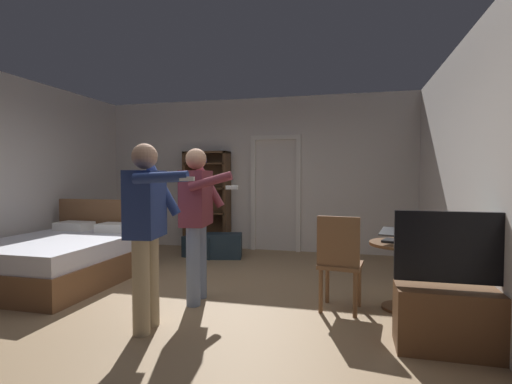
% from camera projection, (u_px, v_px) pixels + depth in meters
% --- Properties ---
extents(ground_plane, '(6.74, 6.74, 0.00)m').
position_uv_depth(ground_plane, '(185.00, 301.00, 4.26)').
color(ground_plane, '#997A56').
extents(wall_back, '(6.06, 0.12, 2.83)m').
position_uv_depth(wall_back, '(254.00, 174.00, 7.23)').
color(wall_back, silver).
rests_on(wall_back, ground_plane).
extents(wall_right, '(0.12, 6.37, 2.83)m').
position_uv_depth(wall_right, '(485.00, 173.00, 3.48)').
color(wall_right, silver).
rests_on(wall_right, ground_plane).
extents(doorway_frame, '(0.93, 0.08, 2.13)m').
position_uv_depth(doorway_frame, '(276.00, 185.00, 7.05)').
color(doorway_frame, white).
rests_on(doorway_frame, ground_plane).
extents(bed, '(1.63, 2.06, 1.02)m').
position_uv_depth(bed, '(63.00, 258.00, 5.09)').
color(bed, brown).
rests_on(bed, ground_plane).
extents(bookshelf, '(0.86, 0.32, 1.84)m').
position_uv_depth(bookshelf, '(207.00, 197.00, 7.23)').
color(bookshelf, '#4C331E').
rests_on(bookshelf, ground_plane).
extents(tv_flatscreen, '(0.96, 0.40, 1.12)m').
position_uv_depth(tv_flatscreen, '(458.00, 310.00, 3.01)').
color(tv_flatscreen, brown).
rests_on(tv_flatscreen, ground_plane).
extents(side_table, '(0.67, 0.67, 0.70)m').
position_uv_depth(side_table, '(402.00, 264.00, 3.97)').
color(side_table, brown).
rests_on(side_table, ground_plane).
extents(laptop, '(0.41, 0.41, 0.16)m').
position_uv_depth(laptop, '(399.00, 238.00, 3.93)').
color(laptop, black).
rests_on(laptop, side_table).
extents(bottle_on_table, '(0.06, 0.06, 0.28)m').
position_uv_depth(bottle_on_table, '(418.00, 233.00, 3.85)').
color(bottle_on_table, '#1B2A24').
rests_on(bottle_on_table, side_table).
extents(wooden_chair, '(0.47, 0.47, 0.99)m').
position_uv_depth(wooden_chair, '(340.00, 259.00, 3.89)').
color(wooden_chair, brown).
rests_on(wooden_chair, ground_plane).
extents(person_blue_shirt, '(0.71, 0.56, 1.68)m').
position_uv_depth(person_blue_shirt, '(147.00, 223.00, 3.42)').
color(person_blue_shirt, tan).
rests_on(person_blue_shirt, ground_plane).
extents(person_striped_shirt, '(0.70, 0.64, 1.69)m').
position_uv_depth(person_striped_shirt, '(197.00, 213.00, 4.20)').
color(person_striped_shirt, slate).
rests_on(person_striped_shirt, ground_plane).
extents(suitcase_dark, '(0.61, 0.41, 0.36)m').
position_uv_depth(suitcase_dark, '(200.00, 247.00, 6.52)').
color(suitcase_dark, '#1E2D38').
rests_on(suitcase_dark, ground_plane).
extents(suitcase_small, '(0.67, 0.50, 0.41)m').
position_uv_depth(suitcase_small, '(224.00, 246.00, 6.48)').
color(suitcase_small, '#1E2D38').
rests_on(suitcase_small, ground_plane).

